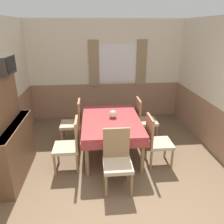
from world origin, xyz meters
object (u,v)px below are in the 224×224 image
(chair_right_far, at_px, (144,118))
(tv, at_px, (2,65))
(chair_right_near, at_px, (156,140))
(chair_left_far, at_px, (74,121))
(chair_head_near, at_px, (117,158))
(vase, at_px, (113,114))
(chair_left_near, at_px, (70,144))
(dining_table, at_px, (111,124))
(sideboard, at_px, (7,138))

(chair_right_far, bearing_deg, tv, -69.93)
(tv, bearing_deg, chair_right_near, -1.82)
(chair_right_far, bearing_deg, chair_left_far, -90.00)
(chair_head_near, height_order, vase, chair_head_near)
(chair_left_far, distance_m, chair_left_near, 0.98)
(dining_table, xyz_separation_m, tv, (-1.70, -0.41, 1.23))
(chair_left_near, relative_size, vase, 6.32)
(tv, distance_m, vase, 2.09)
(chair_left_far, xyz_separation_m, chair_right_near, (1.52, -0.98, 0.00))
(dining_table, bearing_deg, chair_right_far, 32.69)
(chair_right_near, height_order, chair_left_near, same)
(chair_left_far, relative_size, sideboard, 0.56)
(chair_left_near, bearing_deg, sideboard, 95.83)
(tv, xyz_separation_m, vase, (1.74, 0.49, -1.05))
(chair_right_far, distance_m, sideboard, 2.75)
(chair_head_near, relative_size, chair_left_near, 1.00)
(chair_right_near, height_order, sideboard, sideboard)
(chair_left_near, relative_size, tv, 2.13)
(chair_right_near, height_order, tv, tv)
(dining_table, distance_m, sideboard, 1.86)
(chair_left_far, bearing_deg, tv, 133.77)
(dining_table, xyz_separation_m, chair_left_near, (-0.76, -0.49, -0.12))
(vase, bearing_deg, chair_right_far, 29.34)
(chair_head_near, xyz_separation_m, chair_left_near, (-0.76, 0.52, 0.00))
(chair_left_near, relative_size, sideboard, 0.56)
(chair_right_near, bearing_deg, chair_head_near, -55.53)
(sideboard, height_order, vase, sideboard)
(sideboard, bearing_deg, chair_right_near, 2.31)
(chair_left_near, xyz_separation_m, sideboard, (-1.00, -0.10, 0.22))
(chair_right_far, relative_size, vase, 6.32)
(chair_right_far, relative_size, sideboard, 0.56)
(dining_table, height_order, chair_right_far, chair_right_far)
(chair_left_far, bearing_deg, sideboard, 137.28)
(chair_right_near, relative_size, vase, 6.32)
(sideboard, bearing_deg, dining_table, 18.57)
(dining_table, xyz_separation_m, vase, (0.04, 0.08, 0.18))
(chair_right_near, height_order, vase, chair_right_near)
(tv, relative_size, vase, 2.97)
(dining_table, relative_size, tv, 3.62)
(chair_head_near, bearing_deg, chair_left_far, -63.09)
(chair_right_near, xyz_separation_m, chair_left_near, (-1.52, 0.00, 0.00))
(tv, bearing_deg, chair_head_near, -19.48)
(chair_left_far, distance_m, vase, 0.95)
(chair_right_far, height_order, chair_left_near, same)
(chair_right_far, height_order, tv, tv)
(chair_head_near, bearing_deg, chair_left_near, -34.47)
(sideboard, bearing_deg, chair_left_far, 47.28)
(chair_left_near, height_order, sideboard, sideboard)
(dining_table, distance_m, chair_right_far, 0.91)
(chair_head_near, distance_m, sideboard, 1.82)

